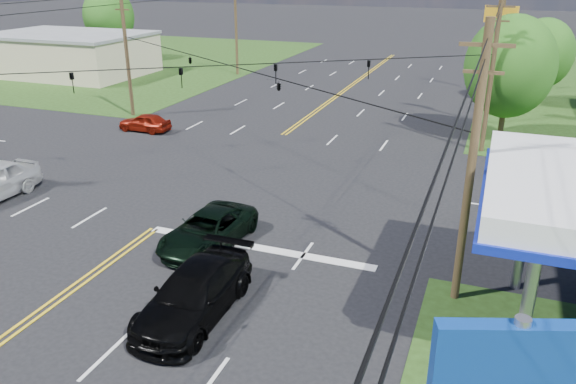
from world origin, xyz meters
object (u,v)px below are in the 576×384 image
at_px(tree_right_b, 542,54).
at_px(pole_ne, 492,73).
at_px(retail_nw, 69,55).
at_px(tree_far_l, 109,16).
at_px(pole_nw, 127,51).
at_px(suv_black, 195,293).
at_px(pickup_dkgreen, 208,230).
at_px(pole_se, 471,166).
at_px(tree_right_a, 510,67).
at_px(pole_right_far, 500,35).
at_px(pole_left_far, 236,25).

bearing_deg(tree_right_b, pole_ne, -103.13).
bearing_deg(retail_nw, pole_ne, -16.82).
xyz_separation_m(retail_nw, tree_far_l, (-2.00, 10.00, 3.19)).
distance_m(pole_nw, tree_far_l, 29.83).
distance_m(pole_nw, tree_right_b, 33.10).
bearing_deg(suv_black, retail_nw, 134.38).
relative_size(pole_ne, pickup_dkgreen, 1.85).
bearing_deg(pole_ne, pole_nw, 180.00).
bearing_deg(pole_nw, retail_nw, 142.59).
xyz_separation_m(pole_se, tree_right_b, (3.50, 33.00, -0.70)).
distance_m(retail_nw, pole_ne, 45.02).
bearing_deg(tree_right_a, pole_right_far, 93.58).
bearing_deg(pole_right_far, tree_far_l, 174.92).
distance_m(retail_nw, tree_right_b, 46.60).
distance_m(retail_nw, pole_nw, 21.60).
bearing_deg(pickup_dkgreen, pole_left_far, 117.32).
height_order(pole_nw, pickup_dkgreen, pole_nw).
height_order(pole_ne, pole_left_far, pole_left_far).
height_order(tree_far_l, pickup_dkgreen, tree_far_l).
bearing_deg(pole_ne, tree_far_l, 152.93).
height_order(pickup_dkgreen, suv_black, suv_black).
bearing_deg(tree_right_b, suv_black, -107.25).
distance_m(pole_ne, tree_far_l, 50.54).
relative_size(tree_right_a, tree_right_b, 1.15).
height_order(pole_se, tree_right_a, pole_se).
bearing_deg(pole_right_far, pole_ne, -90.00).
bearing_deg(pole_left_far, pole_right_far, 0.00).
bearing_deg(tree_far_l, pole_se, -42.34).
bearing_deg(pole_nw, pole_left_far, 90.00).
relative_size(retail_nw, pole_left_far, 1.60).
bearing_deg(retail_nw, pole_left_far, 19.44).
height_order(pole_right_far, pickup_dkgreen, pole_right_far).
bearing_deg(pickup_dkgreen, pole_ne, 63.90).
height_order(pole_se, pole_right_far, pole_right_far).
distance_m(pole_left_far, tree_right_b, 29.79).
relative_size(pole_se, tree_right_a, 1.16).
bearing_deg(suv_black, tree_right_b, 72.24).
distance_m(tree_right_a, tree_far_l, 50.16).
bearing_deg(pickup_dkgreen, tree_right_a, 65.43).
relative_size(pole_nw, tree_far_l, 1.09).
relative_size(pole_right_far, tree_right_a, 1.22).
height_order(pole_se, pickup_dkgreen, pole_se).
bearing_deg(tree_right_a, pole_ne, -108.43).
relative_size(pole_se, pole_left_far, 0.95).
relative_size(retail_nw, pole_ne, 1.68).
bearing_deg(tree_right_b, pole_nw, -153.05).
bearing_deg(pickup_dkgreen, tree_right_b, 71.09).
bearing_deg(tree_right_a, pole_nw, -173.66).
bearing_deg(tree_far_l, pole_left_far, -11.89).
bearing_deg(pole_se, tree_right_b, 83.95).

